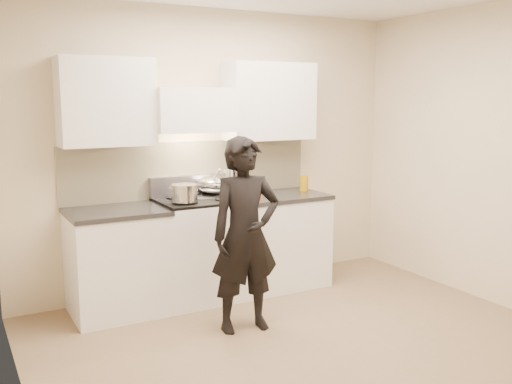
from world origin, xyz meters
TOP-DOWN VIEW (x-y plane):
  - ground_plane at (0.00, 0.00)m, footprint 4.00×4.00m
  - room_shell at (-0.06, 0.37)m, footprint 4.04×3.54m
  - stove at (-0.30, 1.42)m, footprint 0.76×0.65m
  - counter_right at (0.53, 1.43)m, footprint 0.92×0.67m
  - counter_left at (-1.08, 1.43)m, footprint 0.82×0.67m
  - wok at (-0.10, 1.54)m, footprint 0.34×0.41m
  - stock_pot at (-0.50, 1.29)m, footprint 0.32×0.27m
  - utensil_crock at (0.15, 1.65)m, footprint 0.11×0.11m
  - spice_jar at (0.41, 1.55)m, footprint 0.04×0.04m
  - oil_glass at (0.89, 1.49)m, footprint 0.09×0.09m
  - person at (-0.27, 0.58)m, footprint 0.61×0.44m

SIDE VIEW (x-z plane):
  - ground_plane at x=0.00m, z-range 0.00..0.00m
  - counter_right at x=0.53m, z-range 0.00..0.92m
  - counter_left at x=-1.08m, z-range 0.00..0.92m
  - stove at x=-0.30m, z-range 0.00..0.95m
  - person at x=-0.27m, z-range 0.00..1.56m
  - spice_jar at x=0.41m, z-range 0.92..1.02m
  - oil_glass at x=0.89m, z-range 0.92..1.07m
  - utensil_crock at x=0.15m, z-range 0.86..1.16m
  - stock_pot at x=-0.50m, z-range 0.96..1.11m
  - wok at x=-0.10m, z-range 0.91..1.18m
  - room_shell at x=-0.06m, z-range 0.25..2.95m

